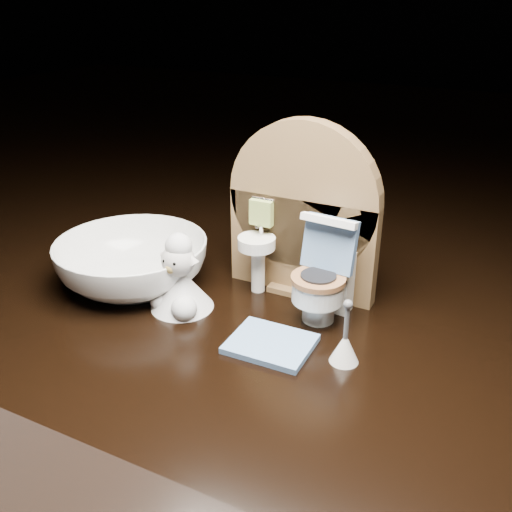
% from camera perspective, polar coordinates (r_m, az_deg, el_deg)
% --- Properties ---
extents(backdrop_panel, '(0.13, 0.05, 0.15)m').
position_cam_1_polar(backdrop_panel, '(0.48, 4.59, 3.59)').
color(backdrop_panel, brown).
rests_on(backdrop_panel, ground).
extents(toy_toilet, '(0.05, 0.06, 0.09)m').
position_cam_1_polar(toy_toilet, '(0.46, 6.83, -2.51)').
color(toy_toilet, white).
rests_on(toy_toilet, ground).
extents(bath_mat, '(0.06, 0.05, 0.00)m').
position_cam_1_polar(bath_mat, '(0.43, 1.48, -8.77)').
color(bath_mat, '#6187B6').
rests_on(bath_mat, ground).
extents(toilet_brush, '(0.02, 0.02, 0.05)m').
position_cam_1_polar(toilet_brush, '(0.41, 8.87, -8.86)').
color(toilet_brush, white).
rests_on(toilet_brush, ground).
extents(plush_lamb, '(0.05, 0.05, 0.07)m').
position_cam_1_polar(plush_lamb, '(0.47, -7.62, -2.66)').
color(plush_lamb, silver).
rests_on(plush_lamb, ground).
extents(ceramic_bowl, '(0.17, 0.17, 0.04)m').
position_cam_1_polar(ceramic_bowl, '(0.52, -12.26, -0.70)').
color(ceramic_bowl, white).
rests_on(ceramic_bowl, ground).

